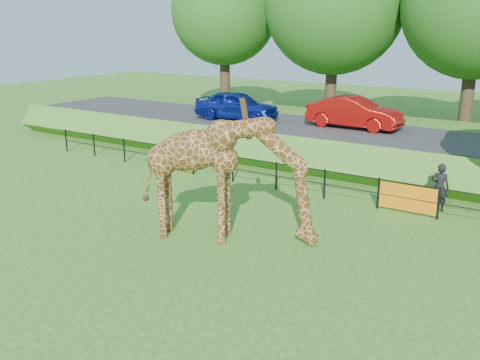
% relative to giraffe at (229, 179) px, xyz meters
% --- Properties ---
extents(ground, '(90.00, 90.00, 0.00)m').
position_rel_giraffe_xyz_m(ground, '(0.73, -2.94, -1.85)').
color(ground, '#336619').
rests_on(ground, ground).
extents(giraffe, '(5.18, 2.78, 3.71)m').
position_rel_giraffe_xyz_m(giraffe, '(0.00, 0.00, 0.00)').
color(giraffe, '#553011').
rests_on(giraffe, ground).
extents(perimeter_fence, '(28.07, 0.10, 1.10)m').
position_rel_giraffe_xyz_m(perimeter_fence, '(0.73, 5.06, -1.30)').
color(perimeter_fence, black).
rests_on(perimeter_fence, ground).
extents(embankment, '(40.00, 9.00, 1.30)m').
position_rel_giraffe_xyz_m(embankment, '(0.73, 12.56, -1.20)').
color(embankment, '#336619').
rests_on(embankment, ground).
extents(road, '(40.00, 5.00, 0.12)m').
position_rel_giraffe_xyz_m(road, '(0.73, 11.06, -0.49)').
color(road, '#2A2A2C').
rests_on(road, embankment).
extents(car_blue, '(4.46, 2.24, 1.46)m').
position_rel_giraffe_xyz_m(car_blue, '(-6.68, 10.54, 0.30)').
color(car_blue, '#1323A1').
rests_on(car_blue, road).
extents(car_red, '(4.45, 1.68, 1.45)m').
position_rel_giraffe_xyz_m(car_red, '(-0.81, 11.62, 0.29)').
color(car_red, '#B40F0C').
rests_on(car_red, road).
extents(visitor, '(0.60, 0.40, 1.64)m').
position_rel_giraffe_xyz_m(visitor, '(4.51, 6.01, -1.03)').
color(visitor, black).
rests_on(visitor, ground).
extents(bg_tree_line, '(37.30, 8.80, 11.82)m').
position_rel_giraffe_xyz_m(bg_tree_line, '(2.62, 19.06, 5.34)').
color(bg_tree_line, '#302015').
rests_on(bg_tree_line, ground).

